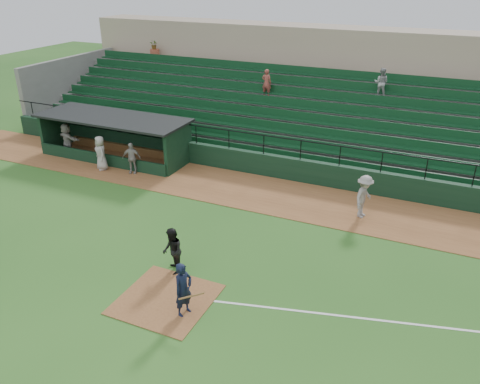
% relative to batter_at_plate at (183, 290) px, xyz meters
% --- Properties ---
extents(ground, '(90.00, 90.00, 0.00)m').
position_rel_batter_at_plate_xyz_m(ground, '(-0.93, 1.36, -0.93)').
color(ground, '#2B5D1E').
rests_on(ground, ground).
extents(warning_track, '(40.00, 4.00, 0.03)m').
position_rel_batter_at_plate_xyz_m(warning_track, '(-0.93, 9.36, -0.92)').
color(warning_track, brown).
rests_on(warning_track, ground).
extents(home_plate_dirt, '(3.00, 3.00, 0.03)m').
position_rel_batter_at_plate_xyz_m(home_plate_dirt, '(-0.93, 0.36, -0.92)').
color(home_plate_dirt, brown).
rests_on(home_plate_dirt, ground).
extents(foul_line, '(17.49, 4.44, 0.01)m').
position_rel_batter_at_plate_xyz_m(foul_line, '(7.07, 2.56, -0.93)').
color(foul_line, white).
rests_on(foul_line, ground).
extents(stadium_structure, '(38.00, 13.08, 6.40)m').
position_rel_batter_at_plate_xyz_m(stadium_structure, '(-0.93, 17.82, 1.37)').
color(stadium_structure, black).
rests_on(stadium_structure, ground).
extents(dugout, '(8.90, 3.20, 2.42)m').
position_rel_batter_at_plate_xyz_m(dugout, '(-10.68, 10.92, 0.40)').
color(dugout, black).
rests_on(dugout, ground).
extents(batter_at_plate, '(1.10, 0.78, 1.86)m').
position_rel_batter_at_plate_xyz_m(batter_at_plate, '(0.00, 0.00, 0.00)').
color(batter_at_plate, black).
rests_on(batter_at_plate, ground).
extents(umpire, '(1.05, 1.09, 1.76)m').
position_rel_batter_at_plate_xyz_m(umpire, '(-1.55, 1.85, -0.05)').
color(umpire, black).
rests_on(umpire, ground).
extents(runner, '(0.97, 1.39, 1.95)m').
position_rel_batter_at_plate_xyz_m(runner, '(3.83, 8.92, 0.08)').
color(runner, gray).
rests_on(runner, warning_track).
extents(dugout_player_a, '(1.07, 0.72, 1.69)m').
position_rel_batter_at_plate_xyz_m(dugout_player_a, '(-8.37, 8.86, -0.05)').
color(dugout_player_a, '#A09A96').
rests_on(dugout_player_a, warning_track).
extents(dugout_player_b, '(1.09, 1.02, 1.87)m').
position_rel_batter_at_plate_xyz_m(dugout_player_b, '(-10.18, 8.61, 0.03)').
color(dugout_player_b, '#ABA6A0').
rests_on(dugout_player_b, warning_track).
extents(dugout_player_c, '(1.86, 1.00, 1.91)m').
position_rel_batter_at_plate_xyz_m(dugout_player_c, '(-13.38, 9.58, 0.05)').
color(dugout_player_c, '#A19B96').
rests_on(dugout_player_c, warning_track).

